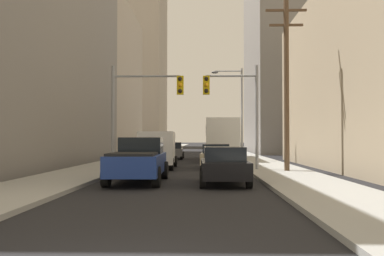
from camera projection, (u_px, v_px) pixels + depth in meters
name	position (u px, v px, depth m)	size (l,w,h in m)	color
sidewalk_left	(155.00, 152.00, 55.50)	(3.38, 160.00, 0.15)	#9E9E99
sidewalk_right	(234.00, 152.00, 55.24)	(3.38, 160.00, 0.15)	#9E9E99
city_bus	(221.00, 138.00, 36.52)	(2.69, 11.54, 3.40)	silver
pickup_truck_blue	(139.00, 160.00, 17.87)	(2.20, 5.44, 1.90)	navy
cargo_van_white	(158.00, 148.00, 26.14)	(2.21, 5.29, 2.26)	white
sedan_black	(224.00, 165.00, 17.04)	(1.95, 4.23, 1.52)	black
sedan_beige	(216.00, 156.00, 26.09)	(1.96, 4.27, 1.52)	#C6B793
sedan_grey	(173.00, 151.00, 38.53)	(1.95, 4.26, 1.52)	slate
traffic_signal_near_left	(144.00, 100.00, 24.01)	(4.11, 0.44, 6.00)	gray
traffic_signal_near_right	(234.00, 100.00, 23.88)	(3.13, 0.44, 6.00)	gray
utility_pole_right	(286.00, 81.00, 22.64)	(2.20, 0.28, 9.35)	brown
street_lamp_right	(237.00, 105.00, 34.03)	(2.53, 0.32, 7.50)	gray
building_left_mid_office	(66.00, 78.00, 53.49)	(15.83, 24.39, 18.94)	#B7A893
building_left_far_tower	(131.00, 7.00, 95.84)	(14.81, 19.57, 63.41)	#B7A893
building_right_mid_block	(307.00, 65.00, 56.35)	(14.86, 18.64, 23.41)	gray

